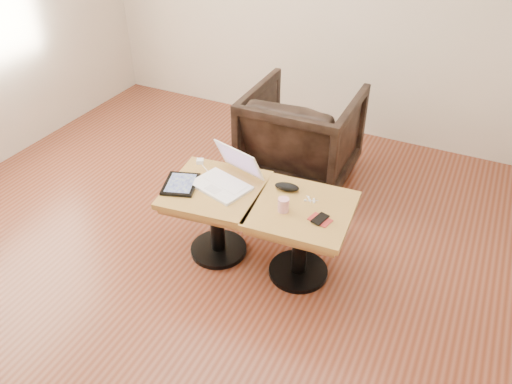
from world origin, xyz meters
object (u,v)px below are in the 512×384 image
at_px(side_table_left, 216,204).
at_px(armchair, 302,135).
at_px(laptop, 227,177).
at_px(striped_cup, 283,205).
at_px(side_table_right, 301,225).

distance_m(side_table_left, armchair, 1.09).
bearing_deg(laptop, striped_cup, 2.52).
relative_size(side_table_right, striped_cup, 7.33).
relative_size(side_table_right, laptop, 1.47).
bearing_deg(laptop, side_table_right, 13.00).
bearing_deg(striped_cup, laptop, 166.35).
relative_size(side_table_left, armchair, 0.77).
bearing_deg(striped_cup, armchair, 106.24).
xyz_separation_m(side_table_right, armchair, (-0.41, 1.04, -0.01)).
bearing_deg(side_table_left, armchair, 75.28).
relative_size(laptop, armchair, 0.50).
relative_size(side_table_left, side_table_right, 1.04).
bearing_deg(side_table_right, side_table_left, 179.78).
height_order(side_table_left, armchair, armchair).
distance_m(side_table_right, laptop, 0.54).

